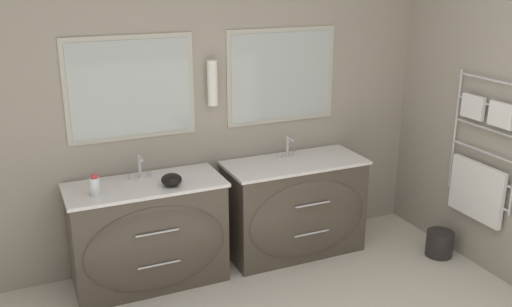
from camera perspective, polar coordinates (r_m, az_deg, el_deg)
wall_back at (r=4.52m, az=-4.00°, el=5.54°), size 5.20×0.16×2.60m
wall_right at (r=4.53m, az=24.22°, el=3.83°), size 0.13×4.28×2.60m
vanity_left at (r=4.33m, az=-10.65°, el=-7.96°), size 1.14×0.57×0.80m
vanity_right at (r=4.72m, az=4.00°, el=-5.41°), size 1.14×0.57×0.80m
faucet_left at (r=4.29m, az=-11.52°, el=-1.40°), size 0.17×0.11×0.17m
faucet_right at (r=4.68m, az=3.23°, el=0.61°), size 0.17×0.11×0.17m
toiletry_bottle at (r=4.05m, az=-15.81°, el=-3.15°), size 0.07×0.07×0.15m
amenity_bowl at (r=4.12m, az=-8.44°, el=-2.61°), size 0.15×0.15×0.09m
waste_bin at (r=5.02m, az=17.88°, el=-8.50°), size 0.22×0.22×0.21m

